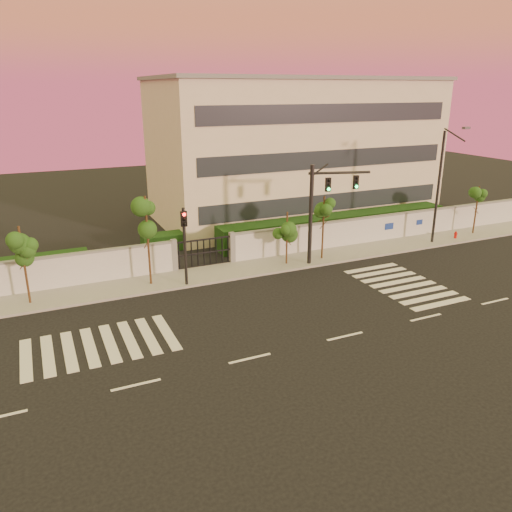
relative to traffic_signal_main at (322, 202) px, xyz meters
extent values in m
plane|color=black|center=(-4.44, -9.57, -4.26)|extent=(120.00, 120.00, 0.00)
cube|color=gray|center=(-4.44, 0.93, -4.18)|extent=(60.00, 3.00, 0.15)
cube|color=#B5B7BC|center=(10.06, 2.43, -3.26)|extent=(31.00, 0.30, 2.00)
cube|color=slate|center=(10.06, 2.43, -2.20)|extent=(31.00, 0.36, 0.12)
cube|color=slate|center=(-9.44, 2.43, -3.16)|extent=(0.35, 0.35, 2.20)
cube|color=slate|center=(-5.44, 2.43, -3.16)|extent=(0.35, 0.35, 2.20)
cube|color=black|center=(4.56, 4.93, -3.36)|extent=(20.00, 2.00, 1.80)
cube|color=black|center=(-7.44, 7.43, -3.66)|extent=(6.00, 1.50, 1.20)
cube|color=beige|center=(4.56, 12.43, 1.74)|extent=(24.00, 12.00, 12.00)
cube|color=#262D38|center=(4.56, 6.41, -1.76)|extent=(22.00, 0.08, 1.40)
cube|color=#262D38|center=(4.56, 6.41, 1.74)|extent=(22.00, 0.08, 1.40)
cube|color=#262D38|center=(4.56, 6.41, 5.24)|extent=(22.00, 0.08, 1.40)
cube|color=slate|center=(4.56, 12.43, 7.84)|extent=(24.40, 12.40, 0.30)
cube|color=silver|center=(-18.44, -5.57, -4.25)|extent=(0.50, 4.00, 0.02)
cube|color=silver|center=(-17.54, -5.57, -4.25)|extent=(0.50, 4.00, 0.02)
cube|color=silver|center=(-16.64, -5.57, -4.25)|extent=(0.50, 4.00, 0.02)
cube|color=silver|center=(-15.74, -5.57, -4.25)|extent=(0.50, 4.00, 0.02)
cube|color=silver|center=(-14.84, -5.57, -4.25)|extent=(0.50, 4.00, 0.02)
cube|color=silver|center=(-13.94, -5.57, -4.25)|extent=(0.50, 4.00, 0.02)
cube|color=silver|center=(-13.04, -5.57, -4.25)|extent=(0.50, 4.00, 0.02)
cube|color=silver|center=(-12.14, -5.57, -4.25)|extent=(0.50, 4.00, 0.02)
cube|color=silver|center=(2.56, -8.57, -4.25)|extent=(4.00, 0.50, 0.02)
cube|color=silver|center=(2.56, -7.67, -4.25)|extent=(4.00, 0.50, 0.02)
cube|color=silver|center=(2.56, -6.77, -4.25)|extent=(4.00, 0.50, 0.02)
cube|color=silver|center=(2.56, -5.87, -4.25)|extent=(4.00, 0.50, 0.02)
cube|color=silver|center=(2.56, -4.97, -4.25)|extent=(4.00, 0.50, 0.02)
cube|color=silver|center=(2.56, -4.07, -4.25)|extent=(4.00, 0.50, 0.02)
cube|color=silver|center=(2.56, -3.17, -4.25)|extent=(4.00, 0.50, 0.02)
cube|color=silver|center=(2.56, -2.27, -4.25)|extent=(4.00, 0.50, 0.02)
cube|color=silver|center=(-14.44, -9.57, -4.25)|extent=(2.00, 0.15, 0.01)
cube|color=silver|center=(-9.44, -9.57, -4.25)|extent=(2.00, 0.15, 0.01)
cube|color=silver|center=(-4.44, -9.57, -4.25)|extent=(2.00, 0.15, 0.01)
cube|color=silver|center=(0.56, -9.57, -4.25)|extent=(2.00, 0.15, 0.01)
cube|color=silver|center=(5.56, -9.57, -4.25)|extent=(2.00, 0.15, 0.01)
cylinder|color=#382314|center=(-18.10, 0.68, -2.02)|extent=(0.13, 0.13, 4.49)
sphere|color=#194513|center=(-18.10, 0.68, -0.67)|extent=(1.16, 1.16, 1.16)
sphere|color=#194513|center=(-17.73, 0.89, -1.34)|extent=(0.89, 0.89, 0.89)
sphere|color=#194513|center=(-18.42, 0.52, -1.12)|extent=(0.84, 0.84, 0.84)
cylinder|color=#382314|center=(-11.40, 0.74, -1.51)|extent=(0.13, 0.13, 5.49)
sphere|color=#194513|center=(-11.40, 0.74, 0.13)|extent=(1.18, 1.18, 1.18)
sphere|color=#194513|center=(-11.02, 0.96, -0.69)|extent=(0.90, 0.90, 0.90)
sphere|color=#194513|center=(-11.72, 0.58, -0.42)|extent=(0.86, 0.86, 0.86)
cylinder|color=#382314|center=(-2.27, 0.58, -2.42)|extent=(0.12, 0.12, 3.69)
sphere|color=#194513|center=(-2.27, 0.58, -1.31)|extent=(1.06, 1.06, 1.06)
sphere|color=#194513|center=(-1.94, 0.77, -1.86)|extent=(0.81, 0.81, 0.81)
sphere|color=#194513|center=(-2.56, 0.44, -1.68)|extent=(0.77, 0.77, 0.77)
cylinder|color=#382314|center=(0.49, 0.56, -2.01)|extent=(0.13, 0.13, 4.50)
sphere|color=#194513|center=(0.49, 0.56, -0.66)|extent=(1.15, 1.15, 1.15)
sphere|color=#194513|center=(0.85, 0.77, -1.33)|extent=(0.88, 0.88, 0.88)
sphere|color=#194513|center=(0.17, 0.40, -1.11)|extent=(0.84, 0.84, 0.84)
cylinder|color=#382314|center=(14.99, 0.85, -2.27)|extent=(0.12, 0.12, 3.98)
sphere|color=#194513|center=(14.99, 0.85, -1.07)|extent=(1.12, 1.12, 1.12)
sphere|color=#194513|center=(15.34, 1.05, -1.67)|extent=(0.85, 0.85, 0.85)
sphere|color=#194513|center=(14.68, 0.70, -1.47)|extent=(0.81, 0.81, 0.81)
cylinder|color=black|center=(-0.85, 0.01, -0.89)|extent=(0.26, 0.26, 6.74)
cylinder|color=black|center=(1.21, 0.01, 1.83)|extent=(4.01, 1.33, 0.17)
cube|color=black|center=(0.35, -0.04, 1.12)|extent=(0.38, 0.20, 0.98)
sphere|color=#0CF259|center=(0.35, -0.15, 0.82)|extent=(0.22, 0.22, 0.22)
cube|color=black|center=(2.52, -0.04, 1.12)|extent=(0.38, 0.20, 0.98)
sphere|color=#0CF259|center=(2.52, -0.15, 0.82)|extent=(0.22, 0.22, 0.22)
cylinder|color=black|center=(-9.48, -0.26, -1.84)|extent=(0.17, 0.17, 4.84)
cube|color=black|center=(-9.48, -0.31, -0.06)|extent=(0.38, 0.19, 0.97)
sphere|color=red|center=(-9.48, -0.42, 0.24)|extent=(0.22, 0.22, 0.22)
cylinder|color=black|center=(10.19, 0.33, -0.04)|extent=(0.19, 0.19, 8.44)
cylinder|color=black|center=(10.19, -0.62, 3.97)|extent=(0.11, 2.02, 0.82)
cube|color=#3F3F44|center=(10.19, -1.57, 4.50)|extent=(0.53, 0.26, 0.16)
cylinder|color=#B4100C|center=(12.59, 0.35, -4.03)|extent=(0.20, 0.20, 0.46)
cylinder|color=#B4100C|center=(12.59, 0.35, -3.75)|extent=(0.26, 0.26, 0.09)
sphere|color=#B4100C|center=(12.59, 0.35, -3.65)|extent=(0.17, 0.17, 0.17)
cylinder|color=#B4100C|center=(12.59, 0.35, -3.93)|extent=(0.27, 0.15, 0.09)
camera|label=1|loc=(-17.23, -27.31, 7.04)|focal=35.00mm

